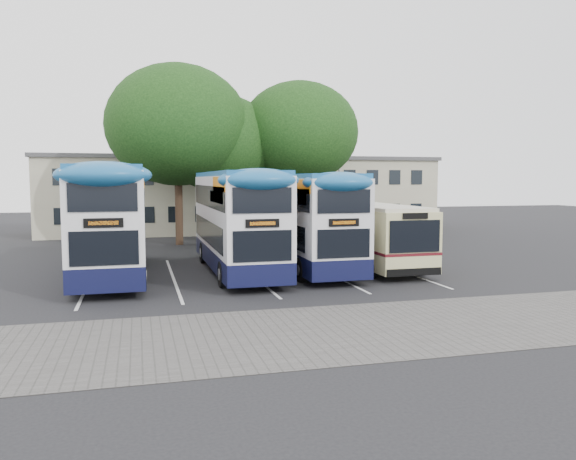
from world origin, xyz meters
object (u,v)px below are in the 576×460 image
(tree_mid, at_px, (220,144))
(bus_dd_right, at_px, (304,217))
(bus_single, at_px, (365,230))
(lamp_post, at_px, (339,169))
(bus_dd_mid, at_px, (237,217))
(tree_right, at_px, (299,132))
(tree_left, at_px, (178,125))
(bus_dd_left, at_px, (111,216))

(tree_mid, relative_size, bus_dd_right, 0.92)
(bus_dd_right, xyz_separation_m, bus_single, (3.31, 0.22, -0.75))
(tree_mid, bearing_deg, lamp_post, 6.46)
(bus_dd_mid, relative_size, bus_single, 1.08)
(bus_dd_mid, height_order, bus_single, bus_dd_mid)
(tree_right, distance_m, bus_dd_right, 13.28)
(tree_mid, xyz_separation_m, tree_right, (5.44, -0.87, 0.80))
(tree_right, distance_m, bus_single, 13.01)
(bus_dd_right, bearing_deg, tree_mid, 100.01)
(bus_single, bearing_deg, tree_right, 90.56)
(bus_dd_right, bearing_deg, tree_left, 114.06)
(tree_right, xyz_separation_m, bus_dd_left, (-12.15, -11.67, -4.90))
(lamp_post, distance_m, tree_mid, 9.35)
(bus_dd_right, bearing_deg, lamp_post, 63.37)
(tree_right, height_order, bus_dd_left, tree_right)
(bus_dd_left, xyz_separation_m, bus_dd_mid, (5.61, -0.41, -0.11))
(lamp_post, relative_size, bus_single, 0.87)
(tree_left, xyz_separation_m, bus_dd_right, (5.16, -11.56, -5.33))
(lamp_post, bearing_deg, bus_dd_right, -116.63)
(tree_left, xyz_separation_m, bus_single, (8.47, -11.35, -6.09))
(tree_mid, relative_size, bus_single, 0.97)
(lamp_post, xyz_separation_m, tree_right, (-3.70, -1.90, 2.50))
(tree_left, bearing_deg, tree_mid, 21.50)
(tree_left, distance_m, tree_mid, 3.31)
(bus_dd_left, height_order, bus_dd_right, bus_dd_left)
(lamp_post, height_order, bus_dd_mid, lamp_post)
(bus_dd_mid, height_order, bus_dd_right, bus_dd_mid)
(tree_right, bearing_deg, lamp_post, 27.19)
(tree_left, height_order, bus_dd_mid, tree_left)
(tree_right, xyz_separation_m, bus_dd_mid, (-6.54, -12.07, -5.01))
(lamp_post, xyz_separation_m, tree_mid, (-9.14, -1.04, 1.70))
(bus_dd_left, relative_size, bus_single, 1.12)
(tree_left, relative_size, bus_dd_mid, 1.05)
(lamp_post, relative_size, bus_dd_left, 0.78)
(tree_mid, xyz_separation_m, bus_dd_mid, (-1.10, -12.94, -4.21))
(lamp_post, relative_size, tree_right, 0.82)
(bus_single, bearing_deg, tree_left, 126.74)
(tree_mid, bearing_deg, bus_single, -66.05)
(lamp_post, distance_m, bus_dd_right, 15.59)
(lamp_post, bearing_deg, bus_dd_mid, -126.23)
(lamp_post, distance_m, tree_right, 4.85)
(tree_left, relative_size, tree_right, 1.06)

